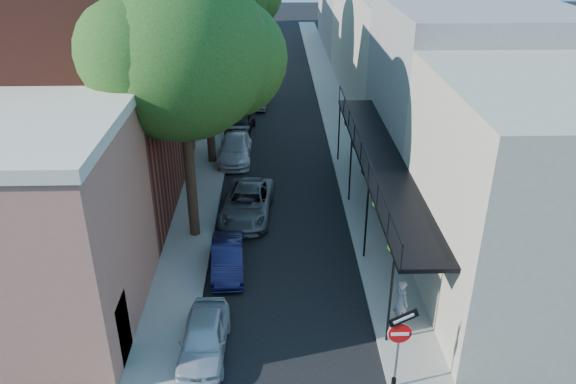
{
  "coord_description": "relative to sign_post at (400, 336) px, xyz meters",
  "views": [
    {
      "loc": [
        -0.31,
        -11.19,
        12.72
      ],
      "look_at": [
        0.22,
        8.57,
        2.8
      ],
      "focal_mm": 35.0,
      "sensor_mm": 36.0,
      "label": 1
    }
  ],
  "objects": [
    {
      "name": "oak_near",
      "position": [
        -6.53,
        9.29,
        5.84
      ],
      "size": [
        7.48,
        6.8,
        11.42
      ],
      "color": "black",
      "rests_on": "ground"
    },
    {
      "name": "buildings_left",
      "position": [
        -12.46,
        27.79,
        2.9
      ],
      "size": [
        10.1,
        59.1,
        12.0
      ],
      "color": "#B2735B",
      "rests_on": "ground"
    },
    {
      "name": "parked_car_f",
      "position": [
        -4.56,
        27.3,
        -1.39
      ],
      "size": [
        1.62,
        3.99,
        1.29
      ],
      "primitive_type": "imported",
      "rotation": [
        0.0,
        0.0,
        -0.07
      ],
      "color": "gray",
      "rests_on": "ground"
    },
    {
      "name": "parked_car_e",
      "position": [
        -5.61,
        21.91,
        -1.36
      ],
      "size": [
        2.03,
        4.13,
        1.36
      ],
      "primitive_type": "imported",
      "rotation": [
        0.0,
        0.0,
        -0.11
      ],
      "color": "black",
      "rests_on": "ground"
    },
    {
      "name": "pedestrian",
      "position": [
        0.72,
        2.85,
        -1.02
      ],
      "size": [
        0.62,
        0.76,
        1.79
      ],
      "primitive_type": "imported",
      "rotation": [
        0.0,
        0.0,
        1.92
      ],
      "color": "gray",
      "rests_on": "sidewalk_right"
    },
    {
      "name": "sign_post",
      "position": [
        0.0,
        0.0,
        0.0
      ],
      "size": [
        0.89,
        0.17,
        2.99
      ],
      "color": "#595B60",
      "rests_on": "ground"
    },
    {
      "name": "parked_car_a",
      "position": [
        -5.76,
        1.72,
        -1.42
      ],
      "size": [
        1.53,
        3.63,
        1.22
      ],
      "primitive_type": "imported",
      "rotation": [
        0.0,
        0.0,
        -0.02
      ],
      "color": "#ACB5BE",
      "rests_on": "ground"
    },
    {
      "name": "parked_car_b",
      "position": [
        -5.34,
        6.33,
        -1.47
      ],
      "size": [
        1.42,
        3.53,
        1.14
      ],
      "primitive_type": "imported",
      "rotation": [
        0.0,
        0.0,
        0.06
      ],
      "color": "#111337",
      "rests_on": "ground"
    },
    {
      "name": "sidewalk_right",
      "position": [
        0.84,
        29.03,
        -1.98
      ],
      "size": [
        2.0,
        64.0,
        0.12
      ],
      "primitive_type": "cube",
      "color": "gray",
      "rests_on": "ground"
    },
    {
      "name": "parked_car_c",
      "position": [
        -4.72,
        10.75,
        -1.37
      ],
      "size": [
        2.65,
        4.97,
        1.33
      ],
      "primitive_type": "imported",
      "rotation": [
        0.0,
        0.0,
        -0.1
      ],
      "color": "#54585B",
      "rests_on": "ground"
    },
    {
      "name": "oak_mid",
      "position": [
        -6.58,
        17.26,
        5.02
      ],
      "size": [
        6.6,
        6.0,
        10.2
      ],
      "color": "black",
      "rests_on": "ground"
    },
    {
      "name": "sidewalk_left",
      "position": [
        -7.16,
        29.03,
        -1.98
      ],
      "size": [
        2.0,
        64.0,
        0.12
      ],
      "primitive_type": "cube",
      "color": "gray",
      "rests_on": "ground"
    },
    {
      "name": "parked_car_d",
      "position": [
        -5.68,
        17.41,
        -1.39
      ],
      "size": [
        1.8,
        4.42,
        1.28
      ],
      "primitive_type": "imported",
      "rotation": [
        0.0,
        0.0,
        -0.0
      ],
      "color": "silver",
      "rests_on": "ground"
    },
    {
      "name": "buildings_right",
      "position": [
        5.83,
        28.51,
        2.39
      ],
      "size": [
        9.8,
        55.0,
        10.0
      ],
      "color": "#BBB59A",
      "rests_on": "ground"
    },
    {
      "name": "road_surface",
      "position": [
        -3.16,
        29.03,
        -2.03
      ],
      "size": [
        6.0,
        64.0,
        0.01
      ],
      "primitive_type": "cube",
      "color": "black",
      "rests_on": "ground"
    }
  ]
}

